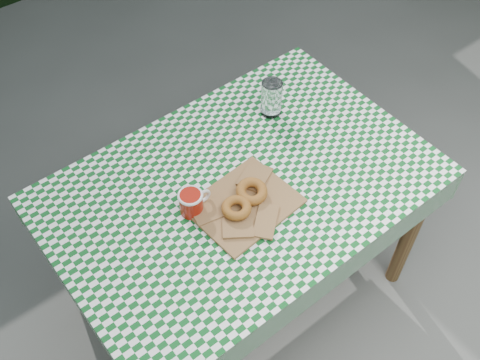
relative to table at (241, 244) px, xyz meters
The scene contains 8 objects.
ground 0.39m from the table, 101.98° to the right, with size 60.00×60.00×0.00m, color #4D4D49.
table is the anchor object (origin of this frame).
tablecloth 0.38m from the table, ahead, with size 1.30×0.87×0.01m, color #0B4C1A.
paper_bag 0.40m from the table, 122.92° to the right, with size 0.33×0.26×0.02m, color olive.
bagel_front 0.43m from the table, 135.34° to the right, with size 0.10×0.10×0.03m, color #92511E.
bagel_back 0.42m from the table, 98.82° to the right, with size 0.10×0.10×0.03m, color #A36221.
coffee_mug 0.47m from the table, behind, with size 0.15×0.15×0.09m, color maroon, non-canonical shape.
drinking_glass 0.58m from the table, 34.65° to the left, with size 0.08×0.08×0.14m, color white.
Camera 1 is at (-0.71, -0.82, 2.23)m, focal length 41.72 mm.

